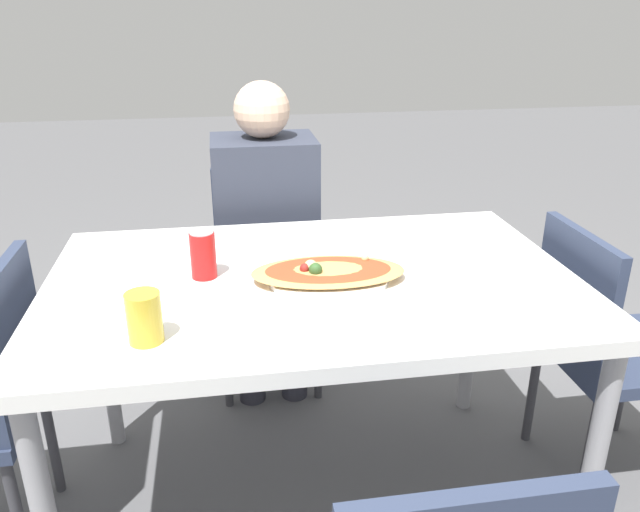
{
  "coord_description": "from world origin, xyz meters",
  "views": [
    {
      "loc": [
        -0.22,
        -1.48,
        1.42
      ],
      "look_at": [
        0.02,
        -0.01,
        0.81
      ],
      "focal_mm": 35.0,
      "sensor_mm": 36.0,
      "label": 1
    }
  ],
  "objects_px": {
    "person_seated": "(266,220)",
    "soda_can": "(203,255)",
    "chair_far_seated": "(265,263)",
    "dining_table": "(313,300)",
    "pizza_main": "(328,274)",
    "drink_glass": "(144,318)",
    "chair_side_right": "(604,342)"
  },
  "relations": [
    {
      "from": "dining_table",
      "to": "chair_side_right",
      "type": "height_order",
      "value": "chair_side_right"
    },
    {
      "from": "chair_far_seated",
      "to": "soda_can",
      "type": "relative_size",
      "value": 6.64
    },
    {
      "from": "person_seated",
      "to": "soda_can",
      "type": "relative_size",
      "value": 9.42
    },
    {
      "from": "dining_table",
      "to": "drink_glass",
      "type": "xyz_separation_m",
      "value": [
        -0.4,
        -0.28,
        0.12
      ]
    },
    {
      "from": "chair_far_seated",
      "to": "pizza_main",
      "type": "distance_m",
      "value": 0.86
    },
    {
      "from": "drink_glass",
      "to": "soda_can",
      "type": "bearing_deg",
      "value": 69.67
    },
    {
      "from": "chair_far_seated",
      "to": "soda_can",
      "type": "xyz_separation_m",
      "value": [
        -0.21,
        -0.73,
        0.34
      ]
    },
    {
      "from": "chair_side_right",
      "to": "drink_glass",
      "type": "height_order",
      "value": "drink_glass"
    },
    {
      "from": "person_seated",
      "to": "pizza_main",
      "type": "bearing_deg",
      "value": 98.82
    },
    {
      "from": "chair_side_right",
      "to": "soda_can",
      "type": "bearing_deg",
      "value": -92.2
    },
    {
      "from": "dining_table",
      "to": "pizza_main",
      "type": "xyz_separation_m",
      "value": [
        0.03,
        -0.03,
        0.09
      ]
    },
    {
      "from": "chair_far_seated",
      "to": "person_seated",
      "type": "xyz_separation_m",
      "value": [
        0.0,
        -0.11,
        0.22
      ]
    },
    {
      "from": "chair_far_seated",
      "to": "person_seated",
      "type": "distance_m",
      "value": 0.24
    },
    {
      "from": "chair_far_seated",
      "to": "person_seated",
      "type": "relative_size",
      "value": 0.71
    },
    {
      "from": "chair_side_right",
      "to": "soda_can",
      "type": "distance_m",
      "value": 1.21
    },
    {
      "from": "dining_table",
      "to": "drink_glass",
      "type": "height_order",
      "value": "drink_glass"
    },
    {
      "from": "person_seated",
      "to": "drink_glass",
      "type": "xyz_separation_m",
      "value": [
        -0.33,
        -0.93,
        0.12
      ]
    },
    {
      "from": "dining_table",
      "to": "chair_far_seated",
      "type": "bearing_deg",
      "value": 95.34
    },
    {
      "from": "chair_far_seated",
      "to": "pizza_main",
      "type": "relative_size",
      "value": 2.03
    },
    {
      "from": "chair_side_right",
      "to": "pizza_main",
      "type": "distance_m",
      "value": 0.9
    },
    {
      "from": "person_seated",
      "to": "drink_glass",
      "type": "distance_m",
      "value": 1.0
    },
    {
      "from": "chair_side_right",
      "to": "drink_glass",
      "type": "relative_size",
      "value": 7.46
    },
    {
      "from": "soda_can",
      "to": "person_seated",
      "type": "bearing_deg",
      "value": 71.34
    },
    {
      "from": "drink_glass",
      "to": "pizza_main",
      "type": "bearing_deg",
      "value": 29.55
    },
    {
      "from": "dining_table",
      "to": "soda_can",
      "type": "height_order",
      "value": "soda_can"
    },
    {
      "from": "chair_far_seated",
      "to": "person_seated",
      "type": "bearing_deg",
      "value": 90.0
    },
    {
      "from": "person_seated",
      "to": "soda_can",
      "type": "distance_m",
      "value": 0.66
    },
    {
      "from": "person_seated",
      "to": "soda_can",
      "type": "bearing_deg",
      "value": 71.34
    },
    {
      "from": "person_seated",
      "to": "soda_can",
      "type": "height_order",
      "value": "person_seated"
    },
    {
      "from": "chair_far_seated",
      "to": "chair_side_right",
      "type": "xyz_separation_m",
      "value": [
        0.95,
        -0.77,
        0.0
      ]
    },
    {
      "from": "dining_table",
      "to": "chair_side_right",
      "type": "bearing_deg",
      "value": -0.13
    },
    {
      "from": "dining_table",
      "to": "pizza_main",
      "type": "height_order",
      "value": "pizza_main"
    }
  ]
}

